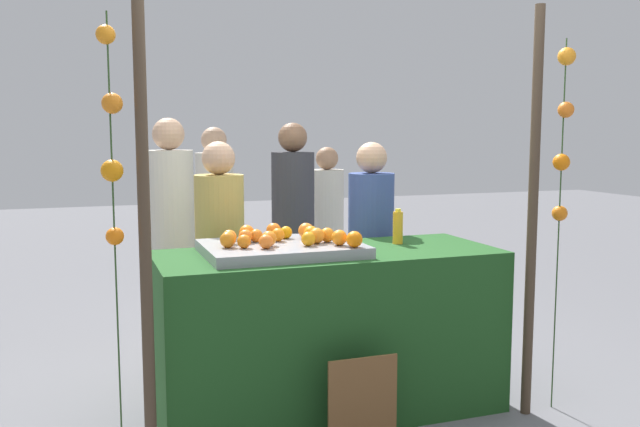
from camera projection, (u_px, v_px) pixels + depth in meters
name	position (u px, v px, depth m)	size (l,w,h in m)	color
ground_plane	(329.00, 409.00, 3.98)	(24.00, 24.00, 0.00)	slate
stall_counter	(329.00, 331.00, 3.92)	(1.95, 0.78, 0.94)	#1E4C1E
orange_tray	(282.00, 249.00, 3.78)	(0.86, 0.64, 0.06)	gray
orange_0	(244.00, 241.00, 3.61)	(0.07, 0.07, 0.07)	orange
orange_1	(286.00, 232.00, 3.94)	(0.07, 0.07, 0.07)	orange
orange_2	(247.00, 233.00, 3.88)	(0.09, 0.09, 0.09)	orange
orange_3	(269.00, 238.00, 3.68)	(0.08, 0.08, 0.08)	orange
orange_4	(354.00, 239.00, 3.64)	(0.09, 0.09, 0.09)	orange
orange_5	(317.00, 236.00, 3.77)	(0.09, 0.09, 0.09)	orange
orange_6	(228.00, 240.00, 3.63)	(0.09, 0.09, 0.09)	orange
orange_7	(256.00, 236.00, 3.81)	(0.07, 0.07, 0.07)	orange
orange_8	(278.00, 235.00, 3.84)	(0.08, 0.08, 0.08)	orange
orange_9	(306.00, 231.00, 3.95)	(0.09, 0.09, 0.09)	orange
orange_10	(246.00, 236.00, 3.78)	(0.08, 0.08, 0.08)	orange
orange_11	(327.00, 235.00, 3.81)	(0.08, 0.08, 0.08)	orange
orange_12	(311.00, 233.00, 3.88)	(0.08, 0.08, 0.08)	orange
orange_13	(266.00, 242.00, 3.60)	(0.08, 0.08, 0.08)	orange
orange_14	(308.00, 239.00, 3.69)	(0.08, 0.08, 0.08)	orange
orange_15	(274.00, 230.00, 3.97)	(0.09, 0.09, 0.09)	orange
orange_16	(229.00, 237.00, 3.74)	(0.08, 0.08, 0.08)	orange
orange_17	(340.00, 238.00, 3.70)	(0.09, 0.09, 0.09)	orange
juice_bottle	(398.00, 227.00, 4.12)	(0.06, 0.06, 0.21)	gold
chalkboard_sign	(362.00, 406.00, 3.42)	(0.37, 0.03, 0.51)	brown
vendor_left	(220.00, 272.00, 4.34)	(0.31, 0.31, 1.55)	tan
vendor_right	(371.00, 263.00, 4.65)	(0.31, 0.31, 1.55)	#384C8C
crowd_person_0	(216.00, 228.00, 6.01)	(0.33, 0.33, 1.66)	beige
crowd_person_1	(327.00, 236.00, 6.08)	(0.30, 0.30, 1.48)	beige
crowd_person_2	(293.00, 237.00, 5.38)	(0.34, 0.34, 1.68)	#333338
crowd_person_3	(171.00, 244.00, 4.97)	(0.34, 0.34, 1.71)	beige
canopy_post_left	(145.00, 235.00, 3.09)	(0.06, 0.06, 2.30)	#473828
canopy_post_right	(533.00, 216.00, 3.79)	(0.06, 0.06, 2.30)	#473828
garland_strand_left	(111.00, 142.00, 2.98)	(0.11, 0.10, 2.13)	#2D4C23
garland_strand_right	(563.00, 134.00, 3.82)	(0.11, 0.11, 2.13)	#2D4C23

